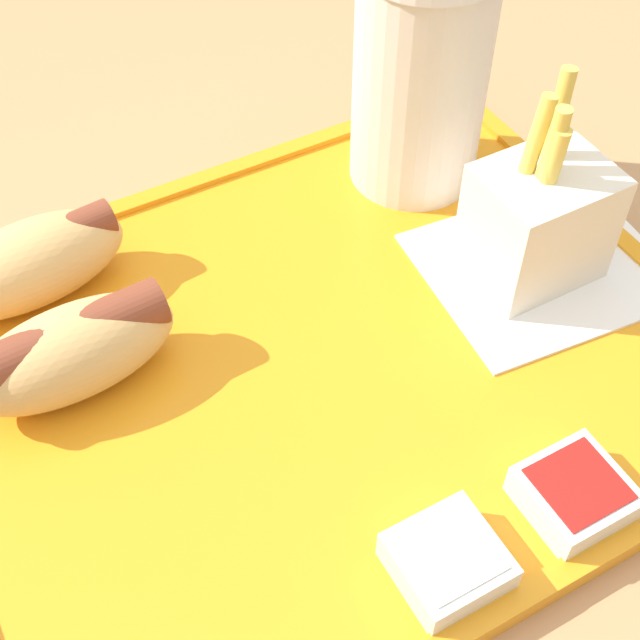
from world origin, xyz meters
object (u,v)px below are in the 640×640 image
fries_carton (538,219)px  sauce_cup_ketchup (575,494)px  hot_dog_far (29,263)px  soda_cup (421,73)px  hot_dog_near (71,350)px  sauce_cup_mayo (448,561)px

fries_carton → sauce_cup_ketchup: 0.16m
hot_dog_far → fries_carton: size_ratio=0.95×
soda_cup → sauce_cup_ketchup: size_ratio=3.99×
fries_carton → sauce_cup_ketchup: size_ratio=2.68×
fries_carton → soda_cup: bearing=95.6°
sauce_cup_ketchup → hot_dog_near: bearing=134.3°
hot_dog_far → hot_dog_near: bearing=-90.0°
hot_dog_far → fries_carton: fries_carton is taller
soda_cup → fries_carton: soda_cup is taller
soda_cup → hot_dog_near: soda_cup is taller
sauce_cup_ketchup → fries_carton: bearing=59.9°
soda_cup → sauce_cup_ketchup: bearing=-105.6°
hot_dog_near → sauce_cup_ketchup: bearing=-45.7°
fries_carton → sauce_cup_mayo: bearing=-138.0°
sauce_cup_mayo → sauce_cup_ketchup: (0.07, -0.00, 0.00)m
fries_carton → sauce_cup_mayo: (-0.15, -0.14, -0.03)m
hot_dog_near → hot_dog_far: bearing=90.0°
soda_cup → fries_carton: (0.01, -0.11, -0.04)m
hot_dog_near → sauce_cup_mayo: (0.11, -0.19, -0.02)m
soda_cup → sauce_cup_mayo: 0.29m
hot_dog_far → hot_dog_near: size_ratio=1.02×
sauce_cup_mayo → hot_dog_near: bearing=120.5°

